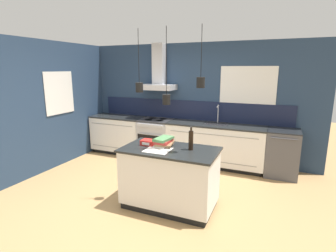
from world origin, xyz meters
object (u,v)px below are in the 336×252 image
(oven_range, at_px, (156,139))
(dishwasher, at_px, (282,153))
(book_stack, at_px, (164,142))
(red_supply_box, at_px, (148,142))
(bottle_on_island, at_px, (191,140))

(oven_range, xyz_separation_m, dishwasher, (2.70, 0.00, -0.00))
(dishwasher, distance_m, book_stack, 2.56)
(book_stack, bearing_deg, red_supply_box, -173.12)
(bottle_on_island, distance_m, book_stack, 0.43)
(oven_range, distance_m, bottle_on_island, 2.44)
(bottle_on_island, xyz_separation_m, red_supply_box, (-0.68, -0.02, -0.11))
(oven_range, bearing_deg, red_supply_box, -67.74)
(dishwasher, height_order, bottle_on_island, bottle_on_island)
(dishwasher, height_order, book_stack, book_stack)
(bottle_on_island, xyz_separation_m, book_stack, (-0.43, 0.01, -0.08))
(bottle_on_island, bearing_deg, red_supply_box, -178.47)
(oven_range, height_order, book_stack, book_stack)
(dishwasher, xyz_separation_m, bottle_on_island, (-1.25, -1.87, 0.60))
(red_supply_box, bearing_deg, oven_range, 112.26)
(red_supply_box, bearing_deg, book_stack, 6.88)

